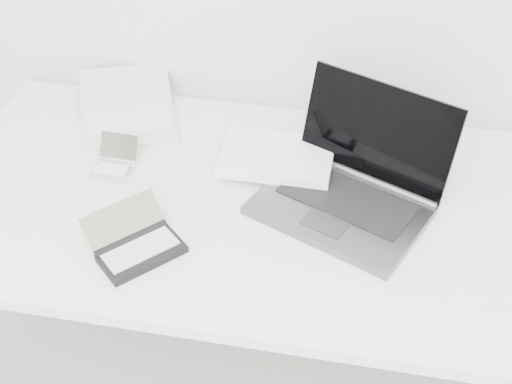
% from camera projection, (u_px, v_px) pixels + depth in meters
% --- Properties ---
extents(desk, '(1.60, 0.80, 0.73)m').
position_uv_depth(desk, '(272.00, 217.00, 1.70)').
color(desk, white).
rests_on(desk, ground).
extents(laptop_large, '(0.55, 0.45, 0.25)m').
position_uv_depth(laptop_large, '(326.00, 177.00, 1.67)').
color(laptop_large, '#5A5C5F').
rests_on(laptop_large, desk).
extents(netbook_open_white, '(0.35, 0.39, 0.06)m').
position_uv_depth(netbook_open_white, '(128.00, 115.00, 1.91)').
color(netbook_open_white, silver).
rests_on(netbook_open_white, desk).
extents(pda_silver, '(0.10, 0.12, 0.07)m').
position_uv_depth(pda_silver, '(114.00, 164.00, 1.75)').
color(pda_silver, silver).
rests_on(pda_silver, desk).
extents(palmtop_charcoal, '(0.23, 0.23, 0.08)m').
position_uv_depth(palmtop_charcoal, '(137.00, 245.00, 1.53)').
color(palmtop_charcoal, black).
rests_on(palmtop_charcoal, desk).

